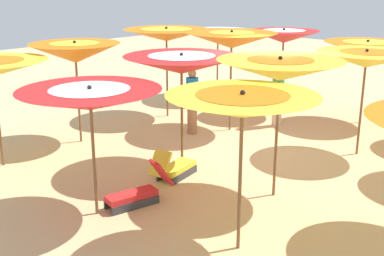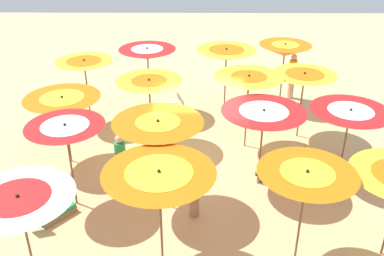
{
  "view_description": "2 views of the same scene",
  "coord_description": "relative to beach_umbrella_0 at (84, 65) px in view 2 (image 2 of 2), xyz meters",
  "views": [
    {
      "loc": [
        -5.84,
        8.26,
        3.68
      ],
      "look_at": [
        0.27,
        1.89,
        1.0
      ],
      "focal_mm": 46.18,
      "sensor_mm": 36.0,
      "label": 1
    },
    {
      "loc": [
        10.95,
        -0.14,
        7.15
      ],
      "look_at": [
        -0.53,
        -0.25,
        1.06
      ],
      "focal_mm": 40.58,
      "sensor_mm": 36.0,
      "label": 2
    }
  ],
  "objects": [
    {
      "name": "lounger_3",
      "position": [
        -1.05,
        2.75,
        -1.95
      ],
      "size": [
        0.45,
        1.15,
        0.63
      ],
      "rotation": [
        0.0,
        0.0,
        4.8
      ],
      "color": "#333338",
      "rests_on": "ground"
    },
    {
      "name": "beach_umbrella_6",
      "position": [
        4.74,
        2.88,
        0.1
      ],
      "size": [
        2.22,
        2.22,
        2.5
      ],
      "color": "brown",
      "rests_on": "ground"
    },
    {
      "name": "beach_umbrella_13",
      "position": [
        0.98,
        7.23,
        -0.06
      ],
      "size": [
        2.03,
        2.03,
        2.3
      ],
      "color": "brown",
      "rests_on": "ground"
    },
    {
      "name": "beach_umbrella_1",
      "position": [
        2.65,
        -0.04,
        -0.19
      ],
      "size": [
        2.19,
        2.19,
        2.19
      ],
      "color": "brown",
      "rests_on": "ground"
    },
    {
      "name": "beach_umbrella_11",
      "position": [
        6.66,
        6.03,
        -0.06
      ],
      "size": [
        2.03,
        2.03,
        2.36
      ],
      "color": "brown",
      "rests_on": "ground"
    },
    {
      "name": "beach_umbrella_8",
      "position": [
        -1.14,
        4.88,
        0.0
      ],
      "size": [
        2.15,
        2.15,
        2.41
      ],
      "color": "brown",
      "rests_on": "ground"
    },
    {
      "name": "lounger_1",
      "position": [
        3.48,
        6.08,
        -1.94
      ],
      "size": [
        0.59,
        1.18,
        0.67
      ],
      "rotation": [
        0.0,
        0.0,
        4.91
      ],
      "color": "#333338",
      "rests_on": "ground"
    },
    {
      "name": "beach_umbrella_10",
      "position": [
        3.78,
        5.56,
        -0.05
      ],
      "size": [
        2.24,
        2.24,
        2.33
      ],
      "color": "brown",
      "rests_on": "ground"
    },
    {
      "name": "beach_umbrella_12",
      "position": [
        -1.64,
        7.08,
        0.02
      ],
      "size": [
        1.93,
        1.93,
        2.45
      ],
      "color": "brown",
      "rests_on": "ground"
    },
    {
      "name": "beachgoer_0",
      "position": [
        4.08,
        1.78,
        -1.27
      ],
      "size": [
        0.3,
        0.3,
        1.69
      ],
      "rotation": [
        0.0,
        0.0,
        3.66
      ],
      "color": "beige",
      "rests_on": "ground"
    },
    {
      "name": "beach_umbrella_9",
      "position": [
        1.66,
        5.39,
        0.09
      ],
      "size": [
        2.1,
        2.1,
        2.47
      ],
      "color": "brown",
      "rests_on": "ground"
    },
    {
      "name": "beach_umbrella_4",
      "position": [
        -0.84,
        2.06,
        0.13
      ],
      "size": [
        2.02,
        2.02,
        2.52
      ],
      "color": "brown",
      "rests_on": "ground"
    },
    {
      "name": "beachgoer_1",
      "position": [
        -2.2,
        7.59,
        -1.18
      ],
      "size": [
        0.3,
        0.3,
        1.83
      ],
      "rotation": [
        0.0,
        0.0,
        2.66
      ],
      "color": "#D8A87F",
      "rests_on": "ground"
    },
    {
      "name": "beach_umbrella_2",
      "position": [
        4.74,
        0.64,
        0.01
      ],
      "size": [
        1.93,
        1.93,
        2.39
      ],
      "color": "brown",
      "rests_on": "ground"
    },
    {
      "name": "beach_umbrella_14",
      "position": [
        3.32,
        7.98,
        -0.23
      ],
      "size": [
        2.21,
        2.21,
        2.14
      ],
      "color": "brown",
      "rests_on": "ground"
    },
    {
      "name": "lounger_0",
      "position": [
        5.41,
        0.24,
        -1.96
      ],
      "size": [
        1.19,
        1.05,
        0.57
      ],
      "rotation": [
        0.0,
        0.0,
        8.74
      ],
      "color": "olive",
      "rests_on": "ground"
    },
    {
      "name": "beach_umbrella_7",
      "position": [
        6.83,
        3.07,
        0.09
      ],
      "size": [
        2.29,
        2.29,
        2.46
      ],
      "color": "brown",
      "rests_on": "ground"
    },
    {
      "name": "beach_umbrella_0",
      "position": [
        0.0,
        0.0,
        0.0
      ],
      "size": [
        1.94,
        1.94,
        2.37
      ],
      "color": "brown",
      "rests_on": "ground"
    },
    {
      "name": "ground",
      "position": [
        2.98,
        3.93,
        -2.17
      ],
      "size": [
        39.66,
        39.66,
        0.04
      ],
      "primitive_type": "cube",
      "color": "#D1B57F"
    },
    {
      "name": "beachgoer_2",
      "position": [
        5.21,
        3.76,
        -1.32
      ],
      "size": [
        0.3,
        0.3,
        1.6
      ],
      "rotation": [
        0.0,
        0.0,
        5.78
      ],
      "color": "#A3704C",
      "rests_on": "ground"
    },
    {
      "name": "beach_umbrella_5",
      "position": [
        1.58,
        2.35,
        -0.08
      ],
      "size": [
        2.06,
        2.06,
        2.3
      ],
      "color": "brown",
      "rests_on": "ground"
    },
    {
      "name": "lounger_2",
      "position": [
        3.1,
        7.3,
        -1.93
      ],
      "size": [
        0.55,
        1.24,
        0.71
      ],
      "rotation": [
        0.0,
        0.0,
        7.65
      ],
      "color": "#333338",
      "rests_on": "ground"
    },
    {
      "name": "beach_umbrella_3",
      "position": [
        7.32,
        0.41,
        -0.16
      ],
      "size": [
        2.19,
        2.19,
        2.2
      ],
      "color": "brown",
      "rests_on": "ground"
    }
  ]
}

